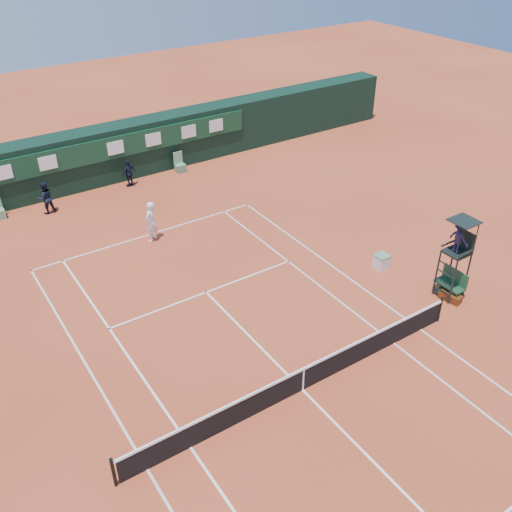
{
  "coord_description": "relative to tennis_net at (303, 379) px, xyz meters",
  "views": [
    {
      "loc": [
        -8.55,
        -10.2,
        13.72
      ],
      "look_at": [
        2.15,
        6.0,
        1.2
      ],
      "focal_mm": 40.0,
      "sensor_mm": 36.0,
      "label": 1
    }
  ],
  "objects": [
    {
      "name": "player_bench",
      "position": [
        8.16,
        0.93,
        0.09
      ],
      "size": [
        0.55,
        1.2,
        1.1
      ],
      "color": "#173B23",
      "rests_on": "ground"
    },
    {
      "name": "umpire_chair",
      "position": [
        7.97,
        0.89,
        1.95
      ],
      "size": [
        0.96,
        0.95,
        3.42
      ],
      "color": "black",
      "rests_on": "ground"
    },
    {
      "name": "tennis_bag",
      "position": [
        7.8,
        0.61,
        -0.35
      ],
      "size": [
        0.55,
        0.93,
        0.33
      ],
      "primitive_type": "cube",
      "rotation": [
        0.0,
        0.0,
        0.21
      ],
      "color": "black",
      "rests_on": "ground"
    },
    {
      "name": "court_lines",
      "position": [
        0.0,
        0.0,
        -0.5
      ],
      "size": [
        11.05,
        23.85,
        0.01
      ],
      "color": "silver",
      "rests_on": "ground"
    },
    {
      "name": "tennis_net",
      "position": [
        0.0,
        0.0,
        0.0
      ],
      "size": [
        12.9,
        0.1,
        1.1
      ],
      "color": "black",
      "rests_on": "ground"
    },
    {
      "name": "cooler",
      "position": [
        7.15,
        3.81,
        -0.18
      ],
      "size": [
        0.57,
        0.57,
        0.65
      ],
      "color": "silver",
      "rests_on": "ground"
    },
    {
      "name": "tennis_ball",
      "position": [
        -1.54,
        9.24,
        -0.48
      ],
      "size": [
        0.06,
        0.06,
        0.06
      ],
      "primitive_type": "sphere",
      "color": "gold",
      "rests_on": "ground"
    },
    {
      "name": "linesman_chair_right",
      "position": [
        4.5,
        17.48,
        -0.19
      ],
      "size": [
        0.55,
        0.5,
        1.15
      ],
      "color": "#56845F",
      "rests_on": "ground"
    },
    {
      "name": "player",
      "position": [
        -0.05,
        11.34,
        0.47
      ],
      "size": [
        0.86,
        0.79,
        1.97
      ],
      "primitive_type": "imported",
      "rotation": [
        0.0,
        0.0,
        3.74
      ],
      "color": "white",
      "rests_on": "ground"
    },
    {
      "name": "ball_kid_left",
      "position": [
        -3.32,
        16.7,
        0.33
      ],
      "size": [
        0.87,
        0.71,
        1.67
      ],
      "primitive_type": "imported",
      "rotation": [
        0.0,
        0.0,
        3.24
      ],
      "color": "black",
      "rests_on": "ground"
    },
    {
      "name": "ground",
      "position": [
        0.0,
        0.0,
        -0.51
      ],
      "size": [
        90.0,
        90.0,
        0.0
      ],
      "primitive_type": "plane",
      "color": "#BD4C2C",
      "rests_on": "ground"
    },
    {
      "name": "back_wall",
      "position": [
        0.0,
        18.74,
        1.0
      ],
      "size": [
        40.0,
        1.65,
        3.0
      ],
      "color": "black",
      "rests_on": "ground"
    },
    {
      "name": "ball_kid_right",
      "position": [
        1.35,
        17.31,
        0.25
      ],
      "size": [
        0.96,
        0.64,
        1.51
      ],
      "primitive_type": "imported",
      "rotation": [
        0.0,
        0.0,
        3.47
      ],
      "color": "black",
      "rests_on": "ground"
    }
  ]
}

